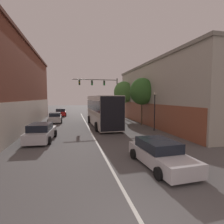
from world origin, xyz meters
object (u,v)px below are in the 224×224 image
Objects in this scene: parked_car_left_mid at (61,112)px; traffic_signal_gantry at (103,89)px; hatchback_foreground at (160,154)px; street_tree_near at (142,91)px; street_tree_far at (124,92)px; parked_car_left_near at (55,118)px; bus at (102,109)px; parked_car_left_far at (41,133)px; street_lamp at (155,109)px.

traffic_signal_gantry is at bearing -133.90° from parked_car_left_mid.
hatchback_foreground is 0.60× the size of traffic_signal_gantry.
street_tree_far reaches higher than street_tree_near.
traffic_signal_gantry is (7.54, 2.72, 4.37)m from parked_car_left_near.
bus is 8.03m from parked_car_left_near.
parked_car_left_mid is (-6.62, 27.31, 0.06)m from hatchback_foreground.
street_tree_near reaches higher than parked_car_left_far.
street_lamp is (11.16, 2.20, 1.64)m from parked_car_left_far.
parked_car_left_near is 12.90m from street_tree_near.
street_lamp reaches higher than parked_car_left_mid.
parked_car_left_near is (-6.83, 18.21, 0.04)m from hatchback_foreground.
hatchback_foreground is 0.72× the size of street_tree_far.
bus is at bearing 0.26° from hatchback_foreground.
parked_car_left_mid is 21.26m from street_lamp.
traffic_signal_gantry is 3.53m from street_tree_far.
traffic_signal_gantry is at bearing -12.17° from bus.
street_lamp is (5.00, -4.04, 0.23)m from bus.
street_tree_near is at bearing -95.83° from bus.
bus is at bearing -40.37° from parked_car_left_far.
bus is 2.50× the size of street_lamp.
street_tree_near is (11.10, -5.44, 3.67)m from parked_car_left_near.
bus is 5.52m from street_tree_near.
hatchback_foreground is 19.45m from parked_car_left_near.
street_tree_far is (3.43, -0.55, -0.60)m from traffic_signal_gantry.
street_tree_far is at bearing -125.65° from parked_car_left_mid.
parked_car_left_near is at bearing 48.68° from bus.
street_tree_near is 7.61m from street_tree_far.
parked_car_left_far is (-6.17, -6.24, -1.41)m from bus.
parked_car_left_mid is 0.60× the size of traffic_signal_gantry.
bus is at bearing -160.36° from parked_car_left_mid.
parked_car_left_far is (-6.93, 6.91, 0.07)m from hatchback_foreground.
parked_car_left_far is 13.15m from street_tree_near.
hatchback_foreground is 1.06× the size of parked_car_left_near.
street_lamp is at bearing -74.55° from parked_car_left_far.
street_tree_near is (5.03, -0.38, 2.23)m from bus.
traffic_signal_gantry is at bearing 106.62° from street_lamp.
parked_car_left_mid is 13.34m from street_tree_far.
bus is 2.43× the size of parked_car_left_near.
bus is at bearing 175.66° from street_tree_near.
street_tree_far is (-0.14, 7.61, 0.11)m from street_tree_near.
parked_car_left_near is 0.68× the size of street_tree_far.
street_tree_near reaches higher than street_lamp.
parked_car_left_near is (-6.07, 5.06, -1.43)m from bus.
street_lamp is (4.23, 9.10, 1.71)m from hatchback_foreground.
street_tree_far is (11.07, 13.47, 3.75)m from parked_car_left_far.
traffic_signal_gantry reaches higher than street_tree_far.
street_tree_far reaches higher than parked_car_left_near.
parked_car_left_near is 0.57× the size of traffic_signal_gantry.
parked_car_left_mid is (-5.86, 14.17, -1.42)m from bus.
parked_car_left_near is 1.03× the size of street_lamp.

